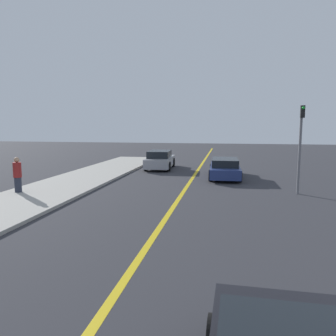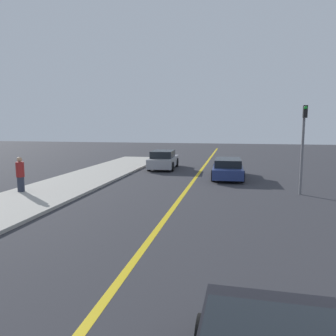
{
  "view_description": "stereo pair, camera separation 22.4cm",
  "coord_description": "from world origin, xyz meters",
  "px_view_note": "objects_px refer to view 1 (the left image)",
  "views": [
    {
      "loc": [
        2.05,
        3.11,
        3.21
      ],
      "look_at": [
        0.0,
        14.31,
        1.7
      ],
      "focal_mm": 35.0,
      "sensor_mm": 36.0,
      "label": 1
    },
    {
      "loc": [
        2.27,
        3.16,
        3.21
      ],
      "look_at": [
        0.0,
        14.31,
        1.7
      ],
      "focal_mm": 35.0,
      "sensor_mm": 36.0,
      "label": 2
    }
  ],
  "objects_px": {
    "car_ahead_center": "(225,168)",
    "car_far_distant": "(160,160)",
    "pedestrian_far_standing": "(17,175)",
    "traffic_light": "(300,140)"
  },
  "relations": [
    {
      "from": "traffic_light",
      "to": "car_ahead_center",
      "type": "bearing_deg",
      "value": 128.88
    },
    {
      "from": "car_ahead_center",
      "to": "traffic_light",
      "type": "height_order",
      "value": "traffic_light"
    },
    {
      "from": "car_ahead_center",
      "to": "pedestrian_far_standing",
      "type": "bearing_deg",
      "value": -145.89
    },
    {
      "from": "car_ahead_center",
      "to": "traffic_light",
      "type": "relative_size",
      "value": 1.13
    },
    {
      "from": "traffic_light",
      "to": "pedestrian_far_standing",
      "type": "bearing_deg",
      "value": -169.03
    },
    {
      "from": "car_ahead_center",
      "to": "car_far_distant",
      "type": "distance_m",
      "value": 5.78
    },
    {
      "from": "car_ahead_center",
      "to": "traffic_light",
      "type": "bearing_deg",
      "value": -52.67
    },
    {
      "from": "car_ahead_center",
      "to": "pedestrian_far_standing",
      "type": "relative_size",
      "value": 2.85
    },
    {
      "from": "pedestrian_far_standing",
      "to": "car_ahead_center",
      "type": "bearing_deg",
      "value": 35.65
    },
    {
      "from": "pedestrian_far_standing",
      "to": "car_far_distant",
      "type": "bearing_deg",
      "value": 65.38
    }
  ]
}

